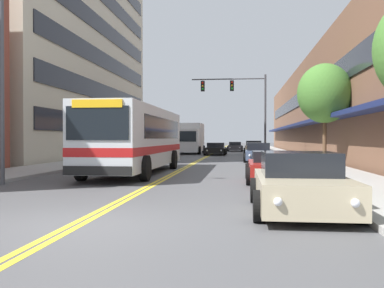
{
  "coord_description": "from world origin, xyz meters",
  "views": [
    {
      "loc": [
        3.13,
        -7.84,
        1.65
      ],
      "look_at": [
        -0.95,
        27.38,
        1.18
      ],
      "focal_mm": 40.0,
      "sensor_mm": 36.0,
      "label": 1
    }
  ],
  "objects_px": {
    "car_champagne_parked_right_far": "(254,148)",
    "street_lamp_left_near": "(12,54)",
    "traffic_signal_mast": "(241,99)",
    "car_charcoal_parked_left_mid": "(135,153)",
    "car_black_moving_second": "(216,149)",
    "fire_hydrant": "(303,161)",
    "box_truck": "(191,138)",
    "city_bus": "(137,137)",
    "car_red_parked_right_end": "(275,167)",
    "car_slate_blue_parked_right_mid": "(258,153)",
    "car_white_parked_left_far": "(159,150)",
    "car_dark_grey_moving_lead": "(235,147)",
    "street_tree_right_mid": "(325,93)",
    "car_beige_parked_right_foreground": "(300,184)"
  },
  "relations": [
    {
      "from": "car_champagne_parked_right_far",
      "to": "street_lamp_left_near",
      "type": "bearing_deg",
      "value": -107.59
    },
    {
      "from": "traffic_signal_mast",
      "to": "car_charcoal_parked_left_mid",
      "type": "bearing_deg",
      "value": -130.74
    },
    {
      "from": "car_black_moving_second",
      "to": "street_lamp_left_near",
      "type": "xyz_separation_m",
      "value": [
        -5.5,
        -28.28,
        4.04
      ]
    },
    {
      "from": "fire_hydrant",
      "to": "street_lamp_left_near",
      "type": "bearing_deg",
      "value": -151.65
    },
    {
      "from": "car_champagne_parked_right_far",
      "to": "box_truck",
      "type": "height_order",
      "value": "box_truck"
    },
    {
      "from": "city_bus",
      "to": "fire_hydrant",
      "type": "height_order",
      "value": "city_bus"
    },
    {
      "from": "box_truck",
      "to": "street_lamp_left_near",
      "type": "relative_size",
      "value": 0.91
    },
    {
      "from": "car_champagne_parked_right_far",
      "to": "car_red_parked_right_end",
      "type": "bearing_deg",
      "value": -89.89
    },
    {
      "from": "car_slate_blue_parked_right_mid",
      "to": "car_black_moving_second",
      "type": "distance_m",
      "value": 12.57
    },
    {
      "from": "car_white_parked_left_far",
      "to": "street_lamp_left_near",
      "type": "distance_m",
      "value": 24.74
    },
    {
      "from": "car_dark_grey_moving_lead",
      "to": "fire_hydrant",
      "type": "relative_size",
      "value": 5.28
    },
    {
      "from": "city_bus",
      "to": "box_truck",
      "type": "height_order",
      "value": "box_truck"
    },
    {
      "from": "box_truck",
      "to": "car_slate_blue_parked_right_mid",
      "type": "bearing_deg",
      "value": -66.47
    },
    {
      "from": "car_charcoal_parked_left_mid",
      "to": "traffic_signal_mast",
      "type": "xyz_separation_m",
      "value": [
        7.37,
        8.55,
        4.52
      ]
    },
    {
      "from": "car_slate_blue_parked_right_mid",
      "to": "car_champagne_parked_right_far",
      "type": "xyz_separation_m",
      "value": [
        0.04,
        12.97,
        0.05
      ]
    },
    {
      "from": "street_tree_right_mid",
      "to": "fire_hydrant",
      "type": "distance_m",
      "value": 6.12
    },
    {
      "from": "car_slate_blue_parked_right_mid",
      "to": "traffic_signal_mast",
      "type": "bearing_deg",
      "value": 99.36
    },
    {
      "from": "car_charcoal_parked_left_mid",
      "to": "car_slate_blue_parked_right_mid",
      "type": "bearing_deg",
      "value": 7.38
    },
    {
      "from": "car_dark_grey_moving_lead",
      "to": "fire_hydrant",
      "type": "xyz_separation_m",
      "value": [
        3.63,
        -35.17,
        0.01
      ]
    },
    {
      "from": "city_bus",
      "to": "car_black_moving_second",
      "type": "xyz_separation_m",
      "value": [
        2.37,
        22.68,
        -1.14
      ]
    },
    {
      "from": "car_charcoal_parked_left_mid",
      "to": "box_truck",
      "type": "relative_size",
      "value": 0.59
    },
    {
      "from": "street_lamp_left_near",
      "to": "traffic_signal_mast",
      "type": "bearing_deg",
      "value": 71.36
    },
    {
      "from": "car_white_parked_left_far",
      "to": "box_truck",
      "type": "height_order",
      "value": "box_truck"
    },
    {
      "from": "car_red_parked_right_end",
      "to": "fire_hydrant",
      "type": "distance_m",
      "value": 4.06
    },
    {
      "from": "car_beige_parked_right_foreground",
      "to": "traffic_signal_mast",
      "type": "xyz_separation_m",
      "value": [
        -1.36,
        28.19,
        4.55
      ]
    },
    {
      "from": "car_champagne_parked_right_far",
      "to": "car_white_parked_left_far",
      "type": "bearing_deg",
      "value": -151.16
    },
    {
      "from": "car_white_parked_left_far",
      "to": "car_beige_parked_right_foreground",
      "type": "distance_m",
      "value": 30.21
    },
    {
      "from": "car_dark_grey_moving_lead",
      "to": "city_bus",
      "type": "bearing_deg",
      "value": -96.62
    },
    {
      "from": "car_champagne_parked_right_far",
      "to": "box_truck",
      "type": "distance_m",
      "value": 7.12
    },
    {
      "from": "car_charcoal_parked_left_mid",
      "to": "street_lamp_left_near",
      "type": "xyz_separation_m",
      "value": [
        -0.63,
        -15.17,
        3.97
      ]
    },
    {
      "from": "car_beige_parked_right_foreground",
      "to": "car_charcoal_parked_left_mid",
      "type": "bearing_deg",
      "value": 113.95
    },
    {
      "from": "car_dark_grey_moving_lead",
      "to": "street_lamp_left_near",
      "type": "distance_m",
      "value": 41.87
    },
    {
      "from": "car_red_parked_right_end",
      "to": "car_black_moving_second",
      "type": "height_order",
      "value": "car_black_moving_second"
    },
    {
      "from": "street_tree_right_mid",
      "to": "car_black_moving_second",
      "type": "bearing_deg",
      "value": 112.05
    },
    {
      "from": "car_beige_parked_right_foreground",
      "to": "car_dark_grey_moving_lead",
      "type": "xyz_separation_m",
      "value": [
        -2.11,
        45.51,
        -0.05
      ]
    },
    {
      "from": "city_bus",
      "to": "car_beige_parked_right_foreground",
      "type": "bearing_deg",
      "value": -58.3
    },
    {
      "from": "car_champagne_parked_right_far",
      "to": "street_lamp_left_near",
      "type": "relative_size",
      "value": 0.63
    },
    {
      "from": "car_dark_grey_moving_lead",
      "to": "street_lamp_left_near",
      "type": "height_order",
      "value": "street_lamp_left_near"
    },
    {
      "from": "car_charcoal_parked_left_mid",
      "to": "car_black_moving_second",
      "type": "distance_m",
      "value": 13.99
    },
    {
      "from": "car_dark_grey_moving_lead",
      "to": "car_black_moving_second",
      "type": "relative_size",
      "value": 0.98
    },
    {
      "from": "car_black_moving_second",
      "to": "street_tree_right_mid",
      "type": "relative_size",
      "value": 0.85
    },
    {
      "from": "city_bus",
      "to": "fire_hydrant",
      "type": "distance_m",
      "value": 7.83
    },
    {
      "from": "street_lamp_left_near",
      "to": "car_champagne_parked_right_far",
      "type": "bearing_deg",
      "value": 72.41
    },
    {
      "from": "car_white_parked_left_far",
      "to": "car_beige_parked_right_foreground",
      "type": "bearing_deg",
      "value": -72.93
    },
    {
      "from": "car_charcoal_parked_left_mid",
      "to": "street_lamp_left_near",
      "type": "relative_size",
      "value": 0.54
    },
    {
      "from": "street_lamp_left_near",
      "to": "fire_hydrant",
      "type": "height_order",
      "value": "street_lamp_left_near"
    },
    {
      "from": "car_charcoal_parked_left_mid",
      "to": "car_red_parked_right_end",
      "type": "xyz_separation_m",
      "value": [
        8.69,
        -13.05,
        -0.09
      ]
    },
    {
      "from": "city_bus",
      "to": "car_charcoal_parked_left_mid",
      "type": "xyz_separation_m",
      "value": [
        -2.5,
        9.56,
        -1.07
      ]
    },
    {
      "from": "car_red_parked_right_end",
      "to": "street_tree_right_mid",
      "type": "bearing_deg",
      "value": 67.98
    },
    {
      "from": "car_dark_grey_moving_lead",
      "to": "box_truck",
      "type": "height_order",
      "value": "box_truck"
    }
  ]
}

